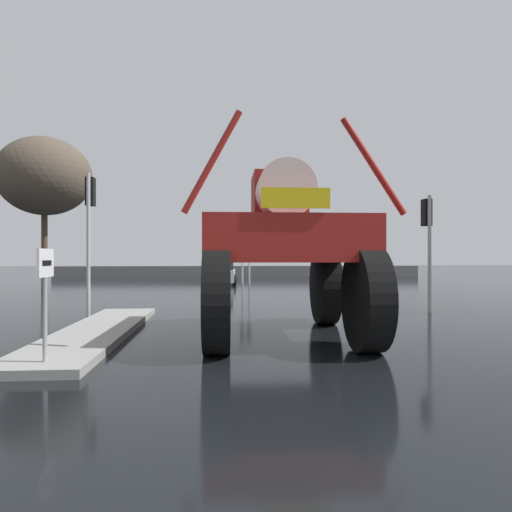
% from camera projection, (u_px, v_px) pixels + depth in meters
% --- Properties ---
extents(ground_plane, '(120.00, 120.00, 0.00)m').
position_uv_depth(ground_plane, '(258.00, 296.00, 20.42)').
color(ground_plane, black).
extents(median_island, '(1.50, 7.70, 0.15)m').
position_uv_depth(median_island, '(97.00, 331.00, 10.43)').
color(median_island, gray).
rests_on(median_island, ground).
extents(lane_arrow_sign, '(0.07, 0.60, 1.74)m').
position_uv_depth(lane_arrow_sign, '(45.00, 284.00, 7.15)').
color(lane_arrow_sign, '#99999E').
rests_on(lane_arrow_sign, median_island).
extents(oversize_sprayer, '(4.11, 5.55, 4.39)m').
position_uv_depth(oversize_sprayer, '(281.00, 250.00, 10.27)').
color(oversize_sprayer, black).
rests_on(oversize_sprayer, ground).
extents(sedan_ahead, '(2.04, 4.18, 1.52)m').
position_uv_depth(sedan_ahead, '(221.00, 273.00, 28.91)').
color(sedan_ahead, silver).
rests_on(sedan_ahead, ground).
extents(traffic_signal_near_left, '(0.24, 0.54, 4.20)m').
position_uv_depth(traffic_signal_near_left, '(90.00, 212.00, 13.71)').
color(traffic_signal_near_left, '#A8AAAF').
rests_on(traffic_signal_near_left, ground).
extents(traffic_signal_near_right, '(0.24, 0.54, 3.65)m').
position_uv_depth(traffic_signal_near_right, '(427.00, 227.00, 14.51)').
color(traffic_signal_near_right, '#A8AAAF').
rests_on(traffic_signal_near_right, ground).
extents(traffic_signal_far_left, '(0.24, 0.55, 3.72)m').
position_uv_depth(traffic_signal_far_left, '(249.00, 241.00, 29.51)').
color(traffic_signal_far_left, '#A8AAAF').
rests_on(traffic_signal_far_left, ground).
extents(traffic_signal_far_right, '(0.24, 0.55, 3.83)m').
position_uv_depth(traffic_signal_far_right, '(242.00, 240.00, 29.47)').
color(traffic_signal_far_right, '#A8AAAF').
rests_on(traffic_signal_far_right, ground).
extents(bare_tree_left, '(4.24, 4.24, 7.26)m').
position_uv_depth(bare_tree_left, '(44.00, 177.00, 21.50)').
color(bare_tree_left, '#473828').
rests_on(bare_tree_left, ground).
extents(roadside_barrier, '(30.56, 0.24, 0.90)m').
position_uv_depth(roadside_barrier, '(240.00, 271.00, 38.77)').
color(roadside_barrier, '#59595B').
rests_on(roadside_barrier, ground).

